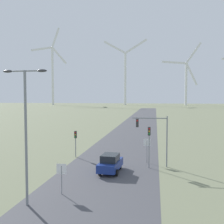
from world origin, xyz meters
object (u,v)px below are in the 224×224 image
(stop_sign_near, at_px, (62,173))
(stop_sign_far, at_px, (147,146))
(traffic_light_post_near_right, at_px, (149,138))
(wind_turbine_far_left, at_px, (53,70))
(streetlamp, at_px, (26,120))
(car_approaching, at_px, (110,163))
(wind_turbine_left, at_px, (125,73))
(wind_turbine_center, at_px, (186,78))
(traffic_light_post_near_left, at_px, (75,138))
(traffic_light_mast_overhead, at_px, (154,131))

(stop_sign_near, bearing_deg, stop_sign_far, 60.02)
(traffic_light_post_near_right, bearing_deg, wind_turbine_far_left, 114.60)
(streetlamp, relative_size, car_approaching, 2.23)
(stop_sign_far, bearing_deg, wind_turbine_left, 97.21)
(wind_turbine_far_left, bearing_deg, stop_sign_far, -65.25)
(stop_sign_far, height_order, wind_turbine_center, wind_turbine_center)
(wind_turbine_far_left, distance_m, wind_turbine_center, 124.88)
(stop_sign_far, bearing_deg, wind_turbine_far_left, 114.75)
(stop_sign_far, height_order, wind_turbine_far_left, wind_turbine_far_left)
(traffic_light_post_near_left, height_order, traffic_light_mast_overhead, traffic_light_mast_overhead)
(traffic_light_post_near_right, xyz_separation_m, car_approaching, (-3.80, -2.19, -2.29))
(car_approaching, relative_size, wind_turbine_center, 0.07)
(car_approaching, height_order, wind_turbine_far_left, wind_turbine_far_left)
(traffic_light_mast_overhead, height_order, car_approaching, traffic_light_mast_overhead)
(streetlamp, bearing_deg, traffic_light_post_near_right, 53.41)
(stop_sign_near, bearing_deg, traffic_light_post_near_left, 102.45)
(wind_turbine_far_left, height_order, wind_turbine_left, wind_turbine_far_left)
(car_approaching, bearing_deg, traffic_light_mast_overhead, 33.46)
(car_approaching, xyz_separation_m, wind_turbine_left, (-23.99, 221.69, 29.60))
(car_approaching, xyz_separation_m, wind_turbine_far_left, (-92.70, 212.93, 32.04))
(traffic_light_mast_overhead, bearing_deg, car_approaching, -146.54)
(streetlamp, relative_size, stop_sign_near, 3.93)
(wind_turbine_far_left, height_order, wind_turbine_center, wind_turbine_far_left)
(stop_sign_near, bearing_deg, traffic_light_post_near_right, 53.20)
(streetlamp, distance_m, stop_sign_near, 5.16)
(streetlamp, bearing_deg, traffic_light_mast_overhead, 53.28)
(streetlamp, relative_size, wind_turbine_left, 0.15)
(traffic_light_post_near_left, xyz_separation_m, wind_turbine_far_left, (-87.27, 207.16, 30.52))
(stop_sign_far, bearing_deg, streetlamp, -121.07)
(traffic_light_mast_overhead, bearing_deg, streetlamp, -126.72)
(stop_sign_near, relative_size, wind_turbine_left, 0.04)
(traffic_light_post_near_left, bearing_deg, traffic_light_mast_overhead, -16.57)
(stop_sign_far, height_order, car_approaching, stop_sign_far)
(stop_sign_far, distance_m, wind_turbine_far_left, 231.85)
(traffic_light_post_near_right, xyz_separation_m, traffic_light_mast_overhead, (0.54, 0.67, 0.70))
(streetlamp, relative_size, wind_turbine_center, 0.17)
(car_approaching, distance_m, wind_turbine_center, 223.95)
(traffic_light_post_near_right, relative_size, car_approaching, 1.04)
(streetlamp, distance_m, wind_turbine_far_left, 240.23)
(traffic_light_post_near_left, bearing_deg, stop_sign_far, -9.51)
(car_approaching, xyz_separation_m, wind_turbine_center, (31.66, 220.44, 23.60))
(streetlamp, distance_m, traffic_light_mast_overhead, 14.75)
(streetlamp, height_order, wind_turbine_center, wind_turbine_center)
(car_approaching, relative_size, wind_turbine_left, 0.07)
(streetlamp, relative_size, wind_turbine_far_left, 0.13)
(wind_turbine_left, bearing_deg, stop_sign_far, -82.79)
(traffic_light_post_near_left, relative_size, traffic_light_post_near_right, 0.75)
(streetlamp, height_order, wind_turbine_left, wind_turbine_left)
(traffic_light_mast_overhead, height_order, wind_turbine_far_left, wind_turbine_far_left)
(traffic_light_post_near_right, height_order, wind_turbine_left, wind_turbine_left)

